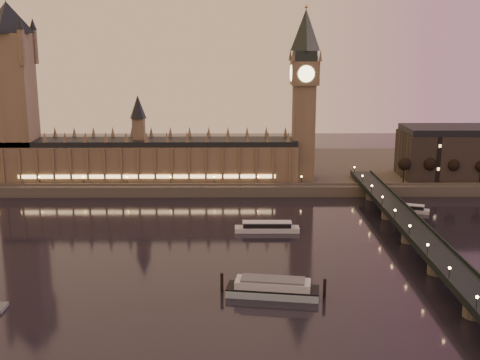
{
  "coord_description": "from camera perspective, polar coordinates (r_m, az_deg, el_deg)",
  "views": [
    {
      "loc": [
        12.23,
        -241.28,
        89.93
      ],
      "look_at": [
        14.69,
        35.0,
        25.66
      ],
      "focal_mm": 45.0,
      "sensor_mm": 36.0,
      "label": 1
    }
  ],
  "objects": [
    {
      "name": "cruise_boat_a",
      "position": [
        290.72,
        2.58,
        -4.49
      ],
      "size": [
        31.09,
        7.05,
        4.96
      ],
      "rotation": [
        0.0,
        0.0,
        -0.01
      ],
      "color": "silver",
      "rests_on": "ground"
    },
    {
      "name": "bare_tree_2",
      "position": [
        381.13,
        19.6,
        1.19
      ],
      "size": [
        6.76,
        6.76,
        13.74
      ],
      "color": "black",
      "rests_on": "ground"
    },
    {
      "name": "far_embankment",
      "position": [
        415.86,
        1.95,
        1.02
      ],
      "size": [
        560.0,
        130.0,
        6.0
      ],
      "primitive_type": "cube",
      "color": "#423D35",
      "rests_on": "ground"
    },
    {
      "name": "bare_tree_3",
      "position": [
        386.43,
        21.65,
        1.17
      ],
      "size": [
        6.76,
        6.76,
        13.74
      ],
      "color": "black",
      "rests_on": "ground"
    },
    {
      "name": "palace_of_westminster",
      "position": [
        372.34,
        -8.59,
        2.39
      ],
      "size": [
        180.0,
        26.62,
        52.0
      ],
      "color": "brown",
      "rests_on": "ground"
    },
    {
      "name": "bare_tree_0",
      "position": [
        372.05,
        15.33,
        1.21
      ],
      "size": [
        6.76,
        6.76,
        13.74
      ],
      "color": "black",
      "rests_on": "ground"
    },
    {
      "name": "westminster_bridge",
      "position": [
        267.66,
        16.86,
        -5.87
      ],
      "size": [
        13.2,
        260.0,
        15.3
      ],
      "color": "black",
      "rests_on": "ground"
    },
    {
      "name": "victoria_tower",
      "position": [
        386.41,
        -20.77,
        8.68
      ],
      "size": [
        31.68,
        31.68,
        118.0
      ],
      "color": "brown",
      "rests_on": "ground"
    },
    {
      "name": "bare_tree_1",
      "position": [
        376.33,
        17.49,
        1.2
      ],
      "size": [
        6.76,
        6.76,
        13.74
      ],
      "color": "black",
      "rests_on": "ground"
    },
    {
      "name": "moored_barge",
      "position": [
        220.23,
        3.13,
        -10.18
      ],
      "size": [
        37.98,
        14.31,
        7.04
      ],
      "rotation": [
        0.0,
        0.0,
        -0.15
      ],
      "color": "#91ACB8",
      "rests_on": "ground"
    },
    {
      "name": "big_ben",
      "position": [
        365.59,
        6.12,
        8.95
      ],
      "size": [
        17.68,
        17.68,
        104.0
      ],
      "color": "brown",
      "rests_on": "ground"
    },
    {
      "name": "cruise_boat_b",
      "position": [
        335.65,
        15.6,
        -2.62
      ],
      "size": [
        23.22,
        12.76,
        4.18
      ],
      "rotation": [
        0.0,
        0.0,
        -0.33
      ],
      "color": "silver",
      "rests_on": "ground"
    },
    {
      "name": "ground",
      "position": [
        257.78,
        -3.22,
        -7.34
      ],
      "size": [
        700.0,
        700.0,
        0.0
      ],
      "primitive_type": "plane",
      "color": "black",
      "rests_on": "ground"
    }
  ]
}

